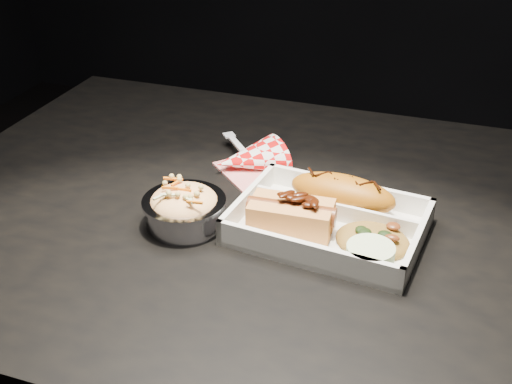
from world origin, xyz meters
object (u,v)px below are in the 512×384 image
Objects in this scene: fried_pastry at (342,193)px; napkin_fork at (249,159)px; food_tray at (329,226)px; foil_coleslaw_cup at (184,207)px; dining_table at (307,264)px; hotdog at (291,214)px.

fried_pastry is 0.19m from napkin_fork.
foil_coleslaw_cup reaches higher than food_tray.
foil_coleslaw_cup is (-0.16, -0.09, 0.12)m from dining_table.
food_tray is at bearing 8.67° from napkin_fork.
fried_pastry reaches higher than dining_table.
fried_pastry is 0.22m from foil_coleslaw_cup.
dining_table is at bearing 28.89° from foil_coleslaw_cup.
food_tray is 0.22m from napkin_fork.
hotdog is at bearing -149.23° from food_tray.
hotdog is 0.15m from foil_coleslaw_cup.
napkin_fork reaches higher than fried_pastry.
napkin_fork is at bearing 145.83° from food_tray.
food_tray is at bearing -96.06° from fried_pastry.
foil_coleslaw_cup is 0.19m from napkin_fork.
foil_coleslaw_cup reaches higher than dining_table.
fried_pastry is (0.04, 0.02, 0.12)m from dining_table.
dining_table is 0.22m from foil_coleslaw_cup.
fried_pastry is at bearing 21.80° from dining_table.
hotdog is 0.75× the size of napkin_fork.
napkin_fork is (-0.12, 0.16, -0.02)m from hotdog.
foil_coleslaw_cup reaches higher than fried_pastry.
fried_pastry is 0.09m from hotdog.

